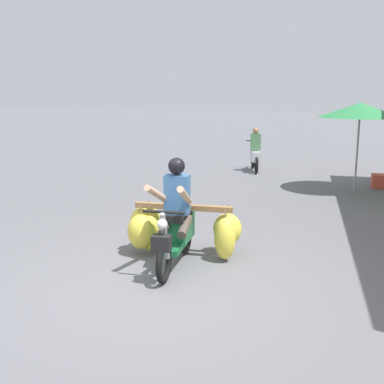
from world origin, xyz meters
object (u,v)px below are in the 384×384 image
object	(u,v)px
motorbike_main_loaded	(175,226)
motorbike_distant_ahead_left	(255,154)
market_umbrella_near_shop	(360,110)
produce_crate	(383,181)

from	to	relation	value
motorbike_main_loaded	motorbike_distant_ahead_left	distance (m)	8.44
motorbike_distant_ahead_left	market_umbrella_near_shop	bearing A→B (deg)	-43.03
motorbike_distant_ahead_left	market_umbrella_near_shop	size ratio (longest dim) A/B	0.72
motorbike_main_loaded	motorbike_distant_ahead_left	bearing A→B (deg)	87.81
motorbike_main_loaded	market_umbrella_near_shop	size ratio (longest dim) A/B	0.83
motorbike_main_loaded	market_umbrella_near_shop	world-z (taller)	market_umbrella_near_shop
motorbike_distant_ahead_left	produce_crate	bearing A→B (deg)	-28.65
motorbike_distant_ahead_left	produce_crate	size ratio (longest dim) A/B	2.86
market_umbrella_near_shop	produce_crate	distance (m)	2.13
market_umbrella_near_shop	motorbike_distant_ahead_left	bearing A→B (deg)	136.97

